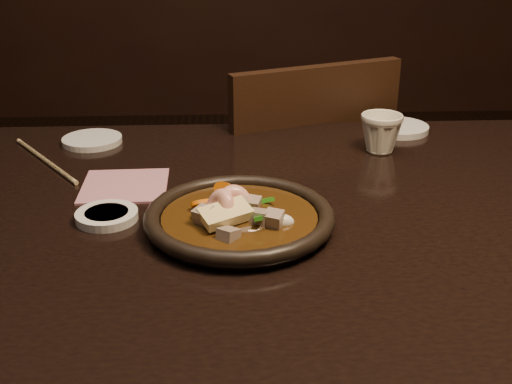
{
  "coord_description": "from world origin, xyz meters",
  "views": [
    {
      "loc": [
        -0.06,
        -0.84,
        1.16
      ],
      "look_at": [
        -0.02,
        -0.02,
        0.8
      ],
      "focal_mm": 45.0,
      "sensor_mm": 36.0,
      "label": 1
    }
  ],
  "objects_px": {
    "plate": "(239,218)",
    "chair": "(288,217)",
    "table": "(268,263)",
    "tea_cup": "(381,132)"
  },
  "relations": [
    {
      "from": "tea_cup",
      "to": "chair",
      "type": "bearing_deg",
      "value": 114.36
    },
    {
      "from": "chair",
      "to": "plate",
      "type": "bearing_deg",
      "value": 56.0
    },
    {
      "from": "plate",
      "to": "chair",
      "type": "bearing_deg",
      "value": 77.59
    },
    {
      "from": "table",
      "to": "tea_cup",
      "type": "xyz_separation_m",
      "value": [
        0.22,
        0.27,
        0.12
      ]
    },
    {
      "from": "plate",
      "to": "tea_cup",
      "type": "distance_m",
      "value": 0.4
    },
    {
      "from": "chair",
      "to": "tea_cup",
      "type": "xyz_separation_m",
      "value": [
        0.14,
        -0.3,
        0.32
      ]
    },
    {
      "from": "table",
      "to": "chair",
      "type": "distance_m",
      "value": 0.61
    },
    {
      "from": "table",
      "to": "plate",
      "type": "distance_m",
      "value": 0.1
    },
    {
      "from": "plate",
      "to": "tea_cup",
      "type": "relative_size",
      "value": 3.5
    },
    {
      "from": "chair",
      "to": "tea_cup",
      "type": "bearing_deg",
      "value": 92.77
    }
  ]
}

